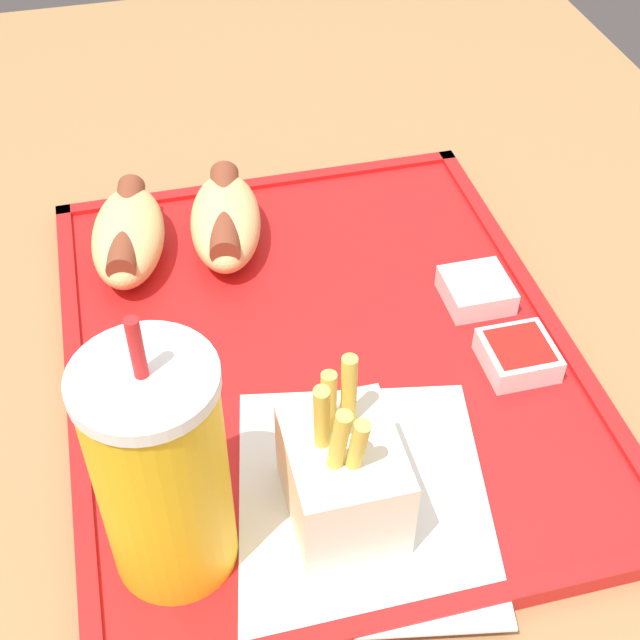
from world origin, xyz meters
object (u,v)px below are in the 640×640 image
object	(u,v)px
sauce_cup_ketchup	(518,355)
fries_carton	(342,476)
soda_cup	(162,472)
hot_dog_far	(128,234)
hot_dog_near	(226,220)
sauce_cup_mayo	(476,289)

from	to	relation	value
sauce_cup_ketchup	fries_carton	bearing A→B (deg)	120.23
soda_cup	hot_dog_far	world-z (taller)	soda_cup
soda_cup	hot_dog_far	distance (m)	0.28
hot_dog_far	hot_dog_near	bearing A→B (deg)	-90.00
hot_dog_far	fries_carton	world-z (taller)	fries_carton
sauce_cup_ketchup	hot_dog_near	bearing A→B (deg)	43.56
soda_cup	hot_dog_far	xyz separation A→B (m)	(0.27, 0.00, -0.05)
fries_carton	sauce_cup_mayo	size ratio (longest dim) A/B	2.42
soda_cup	sauce_cup_mayo	distance (m)	0.30
hot_dog_near	sauce_cup_mayo	size ratio (longest dim) A/B	2.60
hot_dog_near	fries_carton	size ratio (longest dim) A/B	1.07
hot_dog_far	sauce_cup_mayo	bearing A→B (deg)	-114.35
sauce_cup_mayo	sauce_cup_ketchup	size ratio (longest dim) A/B	1.00
hot_dog_near	sauce_cup_ketchup	size ratio (longest dim) A/B	2.60
hot_dog_far	soda_cup	bearing A→B (deg)	-179.84
fries_carton	sauce_cup_ketchup	world-z (taller)	fries_carton
hot_dog_far	sauce_cup_ketchup	world-z (taller)	hot_dog_far
fries_carton	hot_dog_far	bearing A→B (deg)	20.34
soda_cup	sauce_cup_ketchup	bearing A→B (deg)	-69.97
sauce_cup_mayo	fries_carton	bearing A→B (deg)	137.14
fries_carton	sauce_cup_mayo	distance (m)	0.22
soda_cup	sauce_cup_mayo	world-z (taller)	soda_cup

